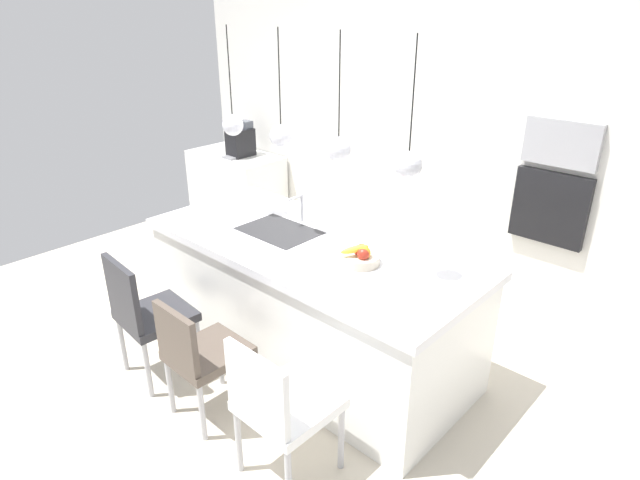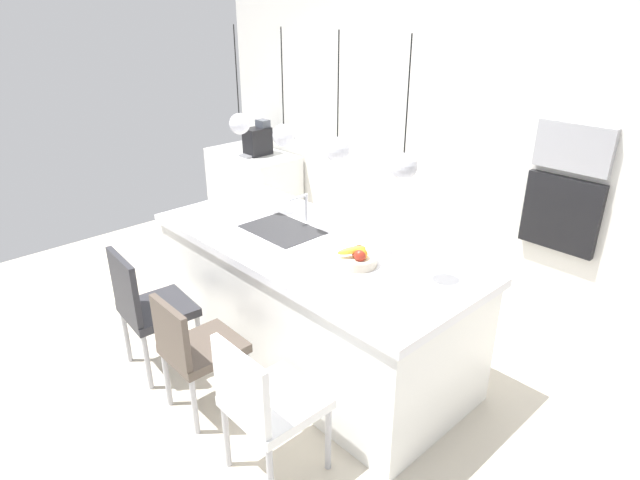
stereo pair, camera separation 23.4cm
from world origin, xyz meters
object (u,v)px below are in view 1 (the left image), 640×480
Objects in this scene: oven at (550,208)px; chair_near at (146,311)px; fruit_bowl at (360,256)px; coffee_machine at (241,142)px; chair_far at (280,403)px; microwave at (562,143)px; chair_middle at (200,352)px.

oven is 0.60× the size of chair_near.
fruit_bowl is 3.04m from coffee_machine.
fruit_bowl reaches higher than chair_far.
microwave is 0.96× the size of oven.
fruit_bowl is 1.05m from chair_far.
coffee_machine is at bearing 154.65° from fruit_bowl.
chair_far reaches higher than chair_middle.
fruit_bowl is 0.31× the size of chair_middle.
chair_near is (-1.67, -2.52, -0.48)m from oven.
coffee_machine is 0.41× the size of chair_near.
oven is 0.67× the size of chair_middle.
coffee_machine is 3.33m from oven.
oven reaches higher than chair_far.
chair_middle is at bearing 179.54° from chair_far.
chair_near is at bearing -140.02° from fruit_bowl.
microwave is 0.50m from oven.
fruit_bowl is at bearing 102.99° from chair_far.
coffee_machine is at bearing 143.06° from chair_far.
oven reaches higher than chair_near.
coffee_machine reaches higher than chair_far.
chair_near reaches higher than chair_far.
coffee_machine is 3.36m from microwave.
chair_middle is (-1.08, -2.51, -1.03)m from microwave.
fruit_bowl is 1.16m from chair_middle.
microwave is at bearing 56.41° from chair_near.
chair_middle is at bearing -118.87° from fruit_bowl.
microwave reaches higher than oven.
chair_near is at bearing -123.59° from microwave.
oven is at bearing 66.80° from chair_middle.
chair_near is at bearing -123.59° from oven.
chair_middle is (0.60, 0.01, -0.05)m from chair_near.
oven is 3.06m from chair_near.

